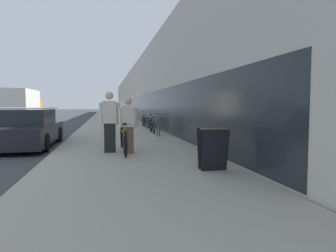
% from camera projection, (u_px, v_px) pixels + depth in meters
% --- Properties ---
extents(sidewalk_slab, '(4.46, 70.00, 0.11)m').
position_uv_depth(sidewalk_slab, '(113.00, 121.00, 26.97)').
color(sidewalk_slab, gray).
rests_on(sidewalk_slab, ground).
extents(storefront_facade, '(10.01, 70.00, 5.63)m').
position_uv_depth(storefront_facade, '(172.00, 94.00, 36.07)').
color(storefront_facade, '#BCB7AD').
rests_on(storefront_facade, ground).
extents(tandem_bicycle, '(0.52, 2.60, 0.90)m').
position_uv_depth(tandem_bicycle, '(123.00, 139.00, 8.90)').
color(tandem_bicycle, black).
rests_on(tandem_bicycle, sidewalk_slab).
extents(person_rider, '(0.54, 0.21, 1.60)m').
position_uv_depth(person_rider, '(128.00, 126.00, 8.58)').
color(person_rider, brown).
rests_on(person_rider, sidewalk_slab).
extents(person_bystander, '(0.61, 0.24, 1.78)m').
position_uv_depth(person_bystander, '(110.00, 122.00, 8.79)').
color(person_bystander, black).
rests_on(person_bystander, sidewalk_slab).
extents(bike_rack_hoop, '(0.05, 0.60, 0.84)m').
position_uv_depth(bike_rack_hoop, '(158.00, 125.00, 13.52)').
color(bike_rack_hoop, '#4C4C51').
rests_on(bike_rack_hoop, sidewalk_slab).
extents(cruiser_bike_nearest, '(0.52, 1.63, 0.84)m').
position_uv_depth(cruiser_bike_nearest, '(152.00, 126.00, 14.97)').
color(cruiser_bike_nearest, black).
rests_on(cruiser_bike_nearest, sidewalk_slab).
extents(cruiser_bike_middle, '(0.52, 1.81, 0.90)m').
position_uv_depth(cruiser_bike_middle, '(150.00, 123.00, 17.08)').
color(cruiser_bike_middle, black).
rests_on(cruiser_bike_middle, sidewalk_slab).
extents(cruiser_bike_farthest, '(0.52, 1.76, 0.86)m').
position_uv_depth(cruiser_bike_farthest, '(144.00, 121.00, 19.29)').
color(cruiser_bike_farthest, black).
rests_on(cruiser_bike_farthest, sidewalk_slab).
extents(sandwich_board_sign, '(0.56, 0.56, 0.90)m').
position_uv_depth(sandwich_board_sign, '(212.00, 149.00, 6.41)').
color(sandwich_board_sign, black).
rests_on(sandwich_board_sign, sidewalk_slab).
extents(parked_sedan_curbside, '(2.01, 4.73, 1.41)m').
position_uv_depth(parked_sedan_curbside, '(27.00, 130.00, 10.74)').
color(parked_sedan_curbside, black).
rests_on(parked_sedan_curbside, ground).
extents(moving_truck, '(2.54, 7.08, 2.84)m').
position_uv_depth(moving_truck, '(20.00, 106.00, 26.35)').
color(moving_truck, orange).
rests_on(moving_truck, ground).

